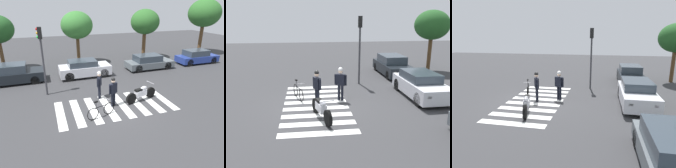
# 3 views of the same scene
# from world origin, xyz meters

# --- Properties ---
(ground_plane) EXTENTS (60.00, 60.00, 0.00)m
(ground_plane) POSITION_xyz_m (0.00, 0.00, 0.00)
(ground_plane) COLOR #38383A
(police_motorcycle) EXTENTS (2.23, 0.87, 1.06)m
(police_motorcycle) POSITION_xyz_m (1.75, 0.18, 0.47)
(police_motorcycle) COLOR black
(police_motorcycle) RESTS_ON ground_plane
(leaning_bicycle) EXTENTS (1.62, 0.64, 1.00)m
(leaning_bicycle) POSITION_xyz_m (-1.13, -0.89, 0.38)
(leaning_bicycle) COLOR black
(leaning_bicycle) RESTS_ON ground_plane
(officer_on_foot) EXTENTS (0.60, 0.40, 1.77)m
(officer_on_foot) POSITION_xyz_m (-0.11, 0.09, 1.02)
(officer_on_foot) COLOR black
(officer_on_foot) RESTS_ON ground_plane
(officer_by_motorcycle) EXTENTS (0.40, 0.61, 1.80)m
(officer_by_motorcycle) POSITION_xyz_m (-0.58, 1.34, 1.04)
(officer_by_motorcycle) COLOR black
(officer_by_motorcycle) RESTS_ON ground_plane
(crosswalk_stripes) EXTENTS (6.75, 3.20, 0.01)m
(crosswalk_stripes) POSITION_xyz_m (0.00, 0.00, 0.00)
(crosswalk_stripes) COLOR silver
(crosswalk_stripes) RESTS_ON ground_plane
(car_black_suv) EXTENTS (4.41, 1.85, 1.46)m
(car_black_suv) POSITION_xyz_m (-6.01, 6.07, 0.69)
(car_black_suv) COLOR black
(car_black_suv) RESTS_ON ground_plane
(car_white_van) EXTENTS (4.13, 1.80, 1.38)m
(car_white_van) POSITION_xyz_m (-0.59, 5.80, 0.68)
(car_white_van) COLOR black
(car_white_van) RESTS_ON ground_plane
(traffic_light_pole) EXTENTS (0.34, 0.25, 4.34)m
(traffic_light_pole) POSITION_xyz_m (-3.71, 3.00, 2.91)
(traffic_light_pole) COLOR #38383D
(traffic_light_pole) RESTS_ON ground_plane
(street_tree_near) EXTENTS (2.73, 2.73, 4.80)m
(street_tree_near) POSITION_xyz_m (-7.06, 9.53, 3.61)
(street_tree_near) COLOR brown
(street_tree_near) RESTS_ON ground_plane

